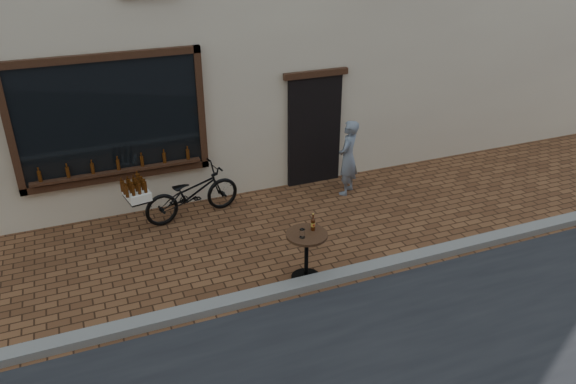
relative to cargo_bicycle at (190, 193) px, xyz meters
name	(u,v)px	position (x,y,z in m)	size (l,w,h in m)	color
ground	(291,300)	(0.76, -2.94, -0.48)	(90.00, 90.00, 0.00)	#4C2B18
kerb	(286,289)	(0.76, -2.74, -0.42)	(90.00, 0.25, 0.12)	slate
cargo_bicycle	(190,193)	(0.00, 0.00, 0.00)	(2.15, 0.95, 1.00)	black
bistro_table	(307,247)	(1.18, -2.53, 0.09)	(0.62, 0.62, 1.06)	black
pedestrian	(348,158)	(3.06, -0.18, 0.27)	(0.55, 0.36, 1.50)	slate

